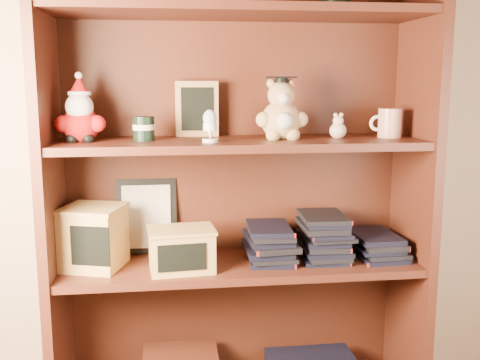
# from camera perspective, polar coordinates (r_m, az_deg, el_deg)

# --- Properties ---
(bookcase) EXTENTS (1.20, 0.35, 1.60)m
(bookcase) POSITION_cam_1_polar(r_m,az_deg,el_deg) (1.85, -0.28, -0.99)
(bookcase) COLOR #4C2115
(bookcase) RESTS_ON ground
(shelf_lower) EXTENTS (1.14, 0.33, 0.02)m
(shelf_lower) POSITION_cam_1_polar(r_m,az_deg,el_deg) (1.86, 0.00, -8.61)
(shelf_lower) COLOR #4C2115
(shelf_lower) RESTS_ON ground
(shelf_upper) EXTENTS (1.14, 0.33, 0.02)m
(shelf_upper) POSITION_cam_1_polar(r_m,az_deg,el_deg) (1.77, 0.00, 3.74)
(shelf_upper) COLOR #4C2115
(shelf_upper) RESTS_ON ground
(santa_plush) EXTENTS (0.15, 0.11, 0.22)m
(santa_plush) POSITION_cam_1_polar(r_m,az_deg,el_deg) (1.76, -15.92, 6.29)
(santa_plush) COLOR #A50F0F
(santa_plush) RESTS_ON shelf_upper
(teachers_tin) EXTENTS (0.07, 0.07, 0.07)m
(teachers_tin) POSITION_cam_1_polar(r_m,az_deg,el_deg) (1.75, -9.75, 5.20)
(teachers_tin) COLOR black
(teachers_tin) RESTS_ON shelf_upper
(chalkboard_plaque) EXTENTS (0.14, 0.08, 0.18)m
(chalkboard_plaque) POSITION_cam_1_polar(r_m,az_deg,el_deg) (1.87, -4.38, 7.12)
(chalkboard_plaque) COLOR #9E7547
(chalkboard_plaque) RESTS_ON shelf_upper
(egg_cup) EXTENTS (0.05, 0.05, 0.10)m
(egg_cup) POSITION_cam_1_polar(r_m,az_deg,el_deg) (1.68, -3.08, 5.62)
(egg_cup) COLOR white
(egg_cup) RESTS_ON shelf_upper
(grad_teddy_bear) EXTENTS (0.17, 0.14, 0.20)m
(grad_teddy_bear) POSITION_cam_1_polar(r_m,az_deg,el_deg) (1.78, 4.22, 6.62)
(grad_teddy_bear) COLOR tan
(grad_teddy_bear) RESTS_ON shelf_upper
(pink_figurine) EXTENTS (0.05, 0.05, 0.08)m
(pink_figurine) POSITION_cam_1_polar(r_m,az_deg,el_deg) (1.83, 9.92, 5.20)
(pink_figurine) COLOR beige
(pink_figurine) RESTS_ON shelf_upper
(teacher_mug) EXTENTS (0.11, 0.08, 0.09)m
(teacher_mug) POSITION_cam_1_polar(r_m,az_deg,el_deg) (1.89, 14.90, 5.61)
(teacher_mug) COLOR silver
(teacher_mug) RESTS_ON shelf_upper
(certificate_frame) EXTENTS (0.20, 0.05, 0.25)m
(certificate_frame) POSITION_cam_1_polar(r_m,az_deg,el_deg) (1.94, -9.47, -3.64)
(certificate_frame) COLOR black
(certificate_frame) RESTS_ON shelf_lower
(treats_box) EXTENTS (0.22, 0.22, 0.20)m
(treats_box) POSITION_cam_1_polar(r_m,az_deg,el_deg) (1.83, -14.64, -5.59)
(treats_box) COLOR tan
(treats_box) RESTS_ON shelf_lower
(pencils_box) EXTENTS (0.22, 0.16, 0.13)m
(pencils_box) POSITION_cam_1_polar(r_m,az_deg,el_deg) (1.76, -5.96, -7.00)
(pencils_box) COLOR tan
(pencils_box) RESTS_ON shelf_lower
(book_stack_left) EXTENTS (0.14, 0.20, 0.11)m
(book_stack_left) POSITION_cam_1_polar(r_m,az_deg,el_deg) (1.85, 3.10, -6.46)
(book_stack_left) COLOR black
(book_stack_left) RESTS_ON shelf_lower
(book_stack_mid) EXTENTS (0.14, 0.20, 0.16)m
(book_stack_mid) POSITION_cam_1_polar(r_m,az_deg,el_deg) (1.89, 8.63, -5.50)
(book_stack_mid) COLOR black
(book_stack_mid) RESTS_ON shelf_lower
(book_stack_right) EXTENTS (0.14, 0.20, 0.08)m
(book_stack_right) POSITION_cam_1_polar(r_m,az_deg,el_deg) (1.95, 13.82, -6.35)
(book_stack_right) COLOR black
(book_stack_right) RESTS_ON shelf_lower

